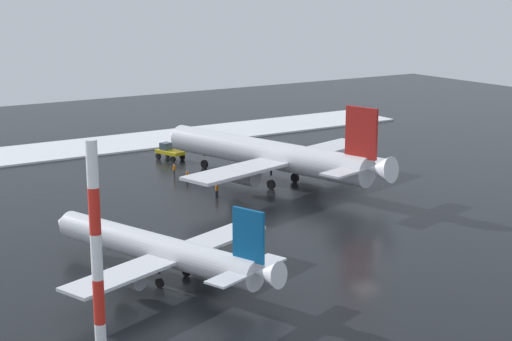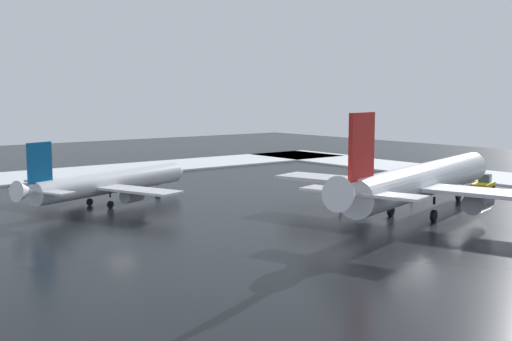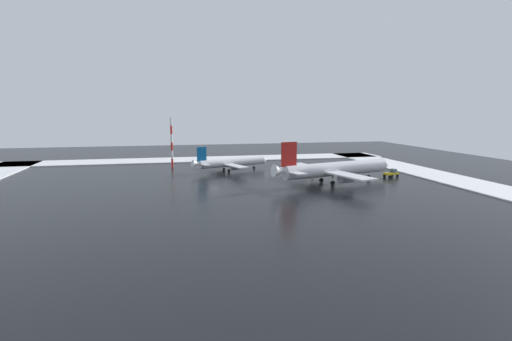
# 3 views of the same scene
# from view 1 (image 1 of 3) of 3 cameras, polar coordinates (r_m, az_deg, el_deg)

# --- Properties ---
(ground_plane) EXTENTS (240.00, 240.00, 0.00)m
(ground_plane) POSITION_cam_1_polar(r_m,az_deg,el_deg) (76.15, 7.96, -6.81)
(ground_plane) COLOR black
(snow_bank_left) EXTENTS (14.00, 116.00, 0.29)m
(snow_bank_left) POSITION_cam_1_polar(r_m,az_deg,el_deg) (132.41, -11.10, 1.81)
(snow_bank_left) COLOR white
(snow_bank_left) RESTS_ON ground_plane
(airplane_distant_tail) EXTENTS (39.16, 32.91, 11.82)m
(airplane_distant_tail) POSITION_cam_1_polar(r_m,az_deg,el_deg) (105.15, 1.02, 1.18)
(airplane_distant_tail) COLOR white
(airplane_distant_tail) RESTS_ON ground_plane
(airplane_parked_portside) EXTENTS (27.17, 22.94, 8.34)m
(airplane_parked_portside) POSITION_cam_1_polar(r_m,az_deg,el_deg) (71.86, -7.06, -5.69)
(airplane_parked_portside) COLOR white
(airplane_parked_portside) RESTS_ON ground_plane
(pushback_tug) EXTENTS (5.05, 3.48, 2.50)m
(pushback_tug) POSITION_cam_1_polar(r_m,az_deg,el_deg) (120.69, -6.34, 1.42)
(pushback_tug) COLOR gold
(pushback_tug) RESTS_ON ground_plane
(ground_crew_beside_wing) EXTENTS (0.36, 0.36, 1.71)m
(ground_crew_beside_wing) POSITION_cam_1_polar(r_m,az_deg,el_deg) (98.68, -2.87, -1.40)
(ground_crew_beside_wing) COLOR black
(ground_crew_beside_wing) RESTS_ON ground_plane
(ground_crew_near_tug) EXTENTS (0.36, 0.36, 1.71)m
(ground_crew_near_tug) POSITION_cam_1_polar(r_m,az_deg,el_deg) (110.05, -5.97, 0.09)
(ground_crew_near_tug) COLOR black
(ground_crew_near_tug) RESTS_ON ground_plane
(ground_crew_mid_apron) EXTENTS (0.36, 0.36, 1.71)m
(ground_crew_mid_apron) POSITION_cam_1_polar(r_m,az_deg,el_deg) (106.07, -5.02, -0.39)
(ground_crew_mid_apron) COLOR black
(ground_crew_mid_apron) RESTS_ON ground_plane
(antenna_mast) EXTENTS (0.70, 0.70, 17.30)m
(antenna_mast) POSITION_cam_1_polar(r_m,az_deg,el_deg) (48.99, -11.43, -7.77)
(antenna_mast) COLOR red
(antenna_mast) RESTS_ON ground_plane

